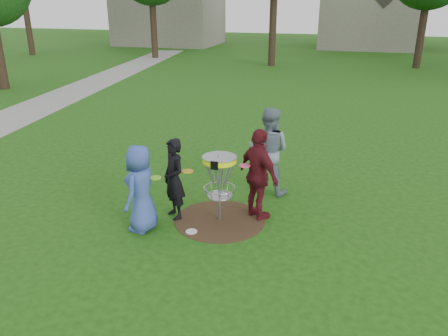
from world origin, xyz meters
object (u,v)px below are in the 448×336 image
(player_blue, at_px, (141,189))
(disc_golf_basket, at_px, (220,173))
(player_black, at_px, (174,179))
(player_maroon, at_px, (259,175))
(player_grey, at_px, (268,151))

(player_blue, bearing_deg, disc_golf_basket, 123.30)
(player_blue, distance_m, player_black, 0.75)
(player_blue, bearing_deg, player_maroon, 122.36)
(player_maroon, bearing_deg, player_black, 54.71)
(player_black, xyz_separation_m, player_grey, (1.52, 1.74, 0.16))
(player_grey, xyz_separation_m, player_maroon, (0.07, -1.30, -0.06))
(player_black, height_order, player_maroon, player_maroon)
(player_blue, relative_size, player_grey, 0.86)
(player_black, relative_size, disc_golf_basket, 1.18)
(player_grey, bearing_deg, player_maroon, 99.06)
(player_black, xyz_separation_m, disc_golf_basket, (0.90, 0.10, 0.20))
(disc_golf_basket, bearing_deg, player_maroon, 26.48)
(player_blue, relative_size, player_maroon, 0.91)
(player_blue, distance_m, player_grey, 3.05)
(player_blue, xyz_separation_m, player_grey, (1.92, 2.37, 0.14))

